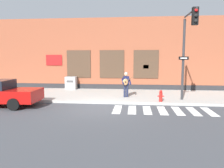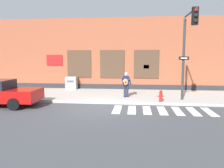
# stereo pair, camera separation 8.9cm
# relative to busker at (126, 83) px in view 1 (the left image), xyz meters

# --- Properties ---
(ground_plane) EXTENTS (160.00, 160.00, 0.00)m
(ground_plane) POSITION_rel_busker_xyz_m (-1.34, -2.65, -1.10)
(ground_plane) COLOR #424449
(sidewalk) EXTENTS (28.00, 5.37, 0.16)m
(sidewalk) POSITION_rel_busker_xyz_m (-1.34, 1.10, -1.02)
(sidewalk) COLOR #ADAAA3
(sidewalk) RESTS_ON ground
(building_backdrop) EXTENTS (28.00, 4.06, 6.06)m
(building_backdrop) POSITION_rel_busker_xyz_m (-1.34, 5.78, 1.92)
(building_backdrop) COLOR brown
(building_backdrop) RESTS_ON ground
(crosswalk) EXTENTS (5.20, 1.90, 0.01)m
(crosswalk) POSITION_rel_busker_xyz_m (2.05, -2.89, -1.10)
(crosswalk) COLOR silver
(crosswalk) RESTS_ON ground
(busker) EXTENTS (0.77, 0.63, 1.67)m
(busker) POSITION_rel_busker_xyz_m (0.00, 0.00, 0.00)
(busker) COLOR #1E233D
(busker) RESTS_ON sidewalk
(traffic_light) EXTENTS (0.60, 2.59, 5.15)m
(traffic_light) POSITION_rel_busker_xyz_m (3.55, -1.40, 2.60)
(traffic_light) COLOR #2D2D30
(traffic_light) RESTS_ON sidewalk
(utility_box) EXTENTS (0.90, 0.67, 1.05)m
(utility_box) POSITION_rel_busker_xyz_m (-4.74, 3.33, -0.42)
(utility_box) COLOR #9E9E9E
(utility_box) RESTS_ON sidewalk
(fire_hydrant) EXTENTS (0.38, 0.20, 0.70)m
(fire_hydrant) POSITION_rel_busker_xyz_m (2.15, -1.24, -0.60)
(fire_hydrant) COLOR red
(fire_hydrant) RESTS_ON sidewalk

